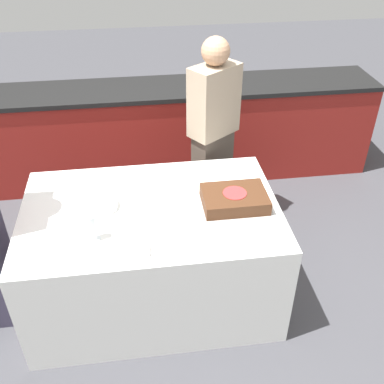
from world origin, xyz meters
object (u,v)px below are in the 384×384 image
(plate_stack, at_px, (101,205))
(wine_glass, at_px, (92,224))
(cake, at_px, (234,199))
(person_cutting_cake, at_px, (213,138))

(plate_stack, distance_m, wine_glass, 0.31)
(plate_stack, xyz_separation_m, wine_glass, (-0.03, -0.30, 0.09))
(cake, relative_size, wine_glass, 2.60)
(plate_stack, relative_size, wine_glass, 1.20)
(plate_stack, bearing_deg, person_cutting_cake, 39.97)
(cake, bearing_deg, plate_stack, 174.24)
(cake, xyz_separation_m, plate_stack, (-0.83, 0.08, -0.02))
(cake, relative_size, person_cutting_cake, 0.28)
(cake, distance_m, wine_glass, 0.89)
(cake, relative_size, plate_stack, 2.16)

